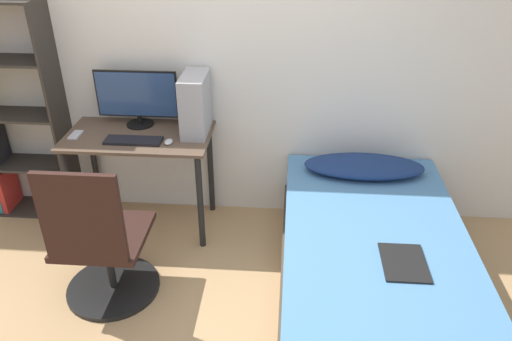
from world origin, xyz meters
name	(u,v)px	position (x,y,z in m)	size (l,w,h in m)	color
ground_plane	(190,330)	(0.00, 0.00, 0.00)	(14.00, 14.00, 0.00)	tan
wall_back	(215,57)	(0.00, 1.36, 1.25)	(8.00, 0.05, 2.50)	silver
desk	(140,151)	(-0.53, 1.05, 0.64)	(1.03, 0.57, 0.77)	brown
bookshelf	(10,123)	(-1.54, 1.19, 0.77)	(0.64, 0.29, 1.67)	#2D2823
office_chair	(102,251)	(-0.57, 0.24, 0.37)	(0.60, 0.60, 1.01)	black
bed	(372,267)	(1.08, 0.35, 0.25)	(1.12, 1.97, 0.51)	#4C3D2D
pillow	(364,166)	(1.08, 1.08, 0.57)	(0.85, 0.36, 0.11)	navy
magazine	(404,263)	(1.19, 0.09, 0.52)	(0.24, 0.32, 0.01)	black
monitor	(137,97)	(-0.56, 1.22, 0.99)	(0.60, 0.20, 0.41)	black
keyboard	(133,141)	(-0.53, 0.94, 0.78)	(0.39, 0.13, 0.02)	black
pc_tower	(195,104)	(-0.12, 1.14, 0.98)	(0.17, 0.36, 0.42)	#99999E
mouse	(169,142)	(-0.28, 0.94, 0.78)	(0.06, 0.09, 0.02)	silver
phone	(76,135)	(-0.96, 1.00, 0.78)	(0.07, 0.14, 0.01)	#B7B7BC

